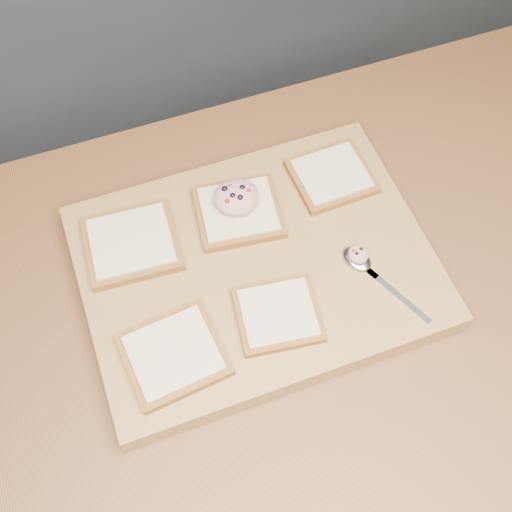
{
  "coord_description": "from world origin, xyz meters",
  "views": [
    {
      "loc": [
        -0.28,
        -0.36,
        1.73
      ],
      "look_at": [
        -0.13,
        0.07,
        0.95
      ],
      "focal_mm": 45.0,
      "sensor_mm": 36.0,
      "label": 1
    }
  ],
  "objects": [
    {
      "name": "bread_far_right",
      "position": [
        0.03,
        0.16,
        0.95
      ],
      "size": [
        0.12,
        0.11,
        0.02
      ],
      "color": "brown",
      "rests_on": "cutting_board"
    },
    {
      "name": "bread_far_center",
      "position": [
        -0.13,
        0.15,
        0.95
      ],
      "size": [
        0.14,
        0.13,
        0.02
      ],
      "color": "brown",
      "rests_on": "cutting_board"
    },
    {
      "name": "tuna_salad_dollop",
      "position": [
        -0.12,
        0.16,
        0.97
      ],
      "size": [
        0.07,
        0.06,
        0.03
      ],
      "color": "#D79B8A",
      "rests_on": "bread_far_center"
    },
    {
      "name": "ground",
      "position": [
        0.0,
        0.0,
        0.0
      ],
      "size": [
        4.0,
        4.0,
        0.0
      ],
      "primitive_type": "plane",
      "color": "#515459",
      "rests_on": "ground"
    },
    {
      "name": "bread_far_left",
      "position": [
        -0.29,
        0.15,
        0.95
      ],
      "size": [
        0.14,
        0.13,
        0.02
      ],
      "color": "brown",
      "rests_on": "cutting_board"
    },
    {
      "name": "island_counter",
      "position": [
        0.0,
        0.0,
        0.45
      ],
      "size": [
        2.0,
        0.8,
        0.9
      ],
      "color": "slate",
      "rests_on": "ground"
    },
    {
      "name": "bread_near_center",
      "position": [
        -0.13,
        -0.03,
        0.95
      ],
      "size": [
        0.12,
        0.11,
        0.02
      ],
      "color": "brown",
      "rests_on": "cutting_board"
    },
    {
      "name": "cutting_board",
      "position": [
        -0.13,
        0.07,
        0.92
      ],
      "size": [
        0.49,
        0.37,
        0.04
      ],
      "primitive_type": "cube",
      "color": "tan",
      "rests_on": "island_counter"
    },
    {
      "name": "spoon",
      "position": [
        0.01,
        0.01,
        0.94
      ],
      "size": [
        0.08,
        0.15,
        0.01
      ],
      "color": "silver",
      "rests_on": "cutting_board"
    },
    {
      "name": "spoon_salad",
      "position": [
        0.01,
        0.02,
        0.96
      ],
      "size": [
        0.03,
        0.03,
        0.02
      ],
      "color": "#D79B8A",
      "rests_on": "spoon"
    },
    {
      "name": "bread_near_left",
      "position": [
        -0.28,
        -0.03,
        0.95
      ],
      "size": [
        0.13,
        0.13,
        0.02
      ],
      "color": "brown",
      "rests_on": "cutting_board"
    }
  ]
}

